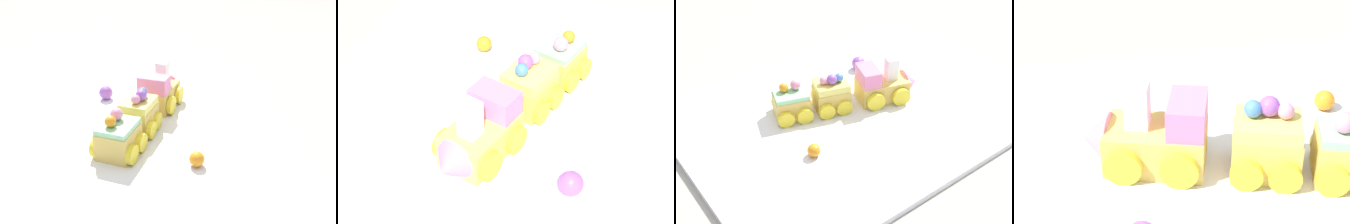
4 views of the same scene
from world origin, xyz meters
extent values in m
plane|color=gray|center=(0.00, 0.00, 0.00)|extent=(10.00, 10.00, 0.00)
cube|color=white|center=(0.00, 0.00, 0.01)|extent=(0.61, 0.46, 0.01)
cube|color=#E0BC56|center=(0.07, 0.00, 0.03)|extent=(0.10, 0.08, 0.04)
cube|color=pink|center=(0.04, 0.01, 0.07)|extent=(0.05, 0.06, 0.03)
cone|color=pink|center=(0.12, -0.02, 0.04)|extent=(0.04, 0.06, 0.05)
cube|color=white|center=(0.08, -0.01, 0.06)|extent=(0.03, 0.03, 0.02)
cube|color=white|center=(0.08, -0.01, 0.08)|extent=(0.03, 0.03, 0.02)
cylinder|color=yellow|center=(0.08, -0.04, 0.03)|extent=(0.04, 0.02, 0.03)
cylinder|color=yellow|center=(0.10, 0.02, 0.03)|extent=(0.04, 0.02, 0.03)
cylinder|color=yellow|center=(0.04, -0.02, 0.03)|extent=(0.04, 0.02, 0.03)
cylinder|color=yellow|center=(0.06, 0.04, 0.03)|extent=(0.04, 0.02, 0.03)
cube|color=#E0BC56|center=(-0.02, 0.03, 0.03)|extent=(0.07, 0.07, 0.04)
cube|color=#EFE066|center=(-0.02, 0.03, 0.06)|extent=(0.07, 0.06, 0.01)
sphere|color=pink|center=(-0.04, 0.03, 0.08)|extent=(0.02, 0.02, 0.02)
sphere|color=#9956C6|center=(-0.03, 0.02, 0.08)|extent=(0.02, 0.02, 0.02)
sphere|color=#4C84E0|center=(-0.01, 0.02, 0.08)|extent=(0.02, 0.02, 0.02)
cylinder|color=yellow|center=(-0.02, 0.00, 0.03)|extent=(0.03, 0.02, 0.03)
cylinder|color=yellow|center=(0.00, 0.05, 0.03)|extent=(0.03, 0.02, 0.03)
cylinder|color=yellow|center=(-0.05, 0.01, 0.03)|extent=(0.03, 0.02, 0.03)
cylinder|color=yellow|center=(-0.03, 0.06, 0.03)|extent=(0.03, 0.02, 0.03)
cube|color=#E0BC56|center=(-0.09, 0.05, 0.03)|extent=(0.07, 0.07, 0.04)
cube|color=#93DBA3|center=(-0.09, 0.05, 0.06)|extent=(0.07, 0.06, 0.01)
sphere|color=orange|center=(-0.10, 0.06, 0.07)|extent=(0.02, 0.02, 0.02)
sphere|color=pink|center=(-0.08, 0.06, 0.07)|extent=(0.02, 0.02, 0.02)
cylinder|color=yellow|center=(-0.09, 0.02, 0.03)|extent=(0.03, 0.02, 0.03)
cylinder|color=yellow|center=(-0.07, 0.08, 0.03)|extent=(0.03, 0.02, 0.03)
cylinder|color=yellow|center=(-0.12, 0.03, 0.03)|extent=(0.03, 0.02, 0.03)
cylinder|color=yellow|center=(-0.10, 0.09, 0.03)|extent=(0.03, 0.02, 0.03)
sphere|color=#9956C6|center=(0.10, 0.11, 0.03)|extent=(0.03, 0.03, 0.03)
sphere|color=orange|center=(-0.12, -0.06, 0.02)|extent=(0.02, 0.02, 0.02)
camera|label=1|loc=(-0.50, -0.02, 0.29)|focal=35.00mm
camera|label=2|loc=(0.50, 0.15, 0.47)|focal=60.00mm
camera|label=3|loc=(-0.43, -0.54, 0.52)|focal=50.00mm
camera|label=4|loc=(0.14, 0.42, 0.33)|focal=60.00mm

